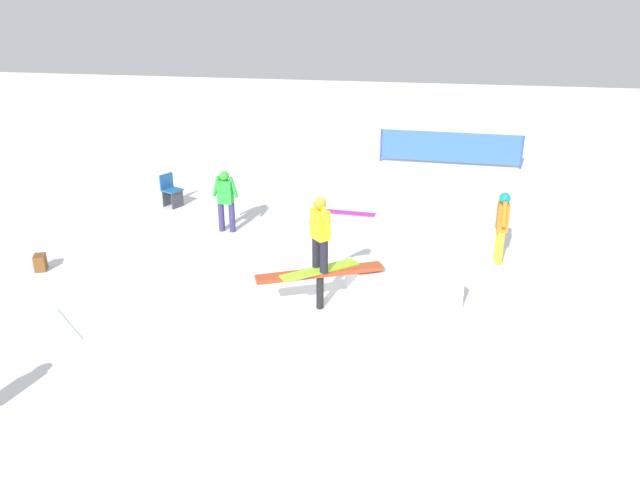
% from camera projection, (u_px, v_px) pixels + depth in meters
% --- Properties ---
extents(ground_plane, '(60.00, 60.00, 0.00)m').
position_uv_depth(ground_plane, '(320.00, 308.00, 11.57)').
color(ground_plane, white).
extents(rail_feature, '(2.25, 1.27, 0.76)m').
position_uv_depth(rail_feature, '(320.00, 276.00, 11.33)').
color(rail_feature, black).
rests_on(rail_feature, ground).
extents(snow_kicker_ramp, '(2.27, 2.13, 0.62)m').
position_uv_depth(snow_kicker_ramp, '(402.00, 283.00, 11.84)').
color(snow_kicker_ramp, white).
rests_on(snow_kicker_ramp, ground).
extents(main_rider_on_rail, '(1.34, 1.21, 1.39)m').
position_uv_depth(main_rider_on_rail, '(320.00, 235.00, 11.02)').
color(main_rider_on_rail, '#97D729').
rests_on(main_rider_on_rail, rail_feature).
extents(bystander_orange, '(0.23, 0.69, 1.56)m').
position_uv_depth(bystander_orange, '(502.00, 224.00, 13.19)').
color(bystander_orange, yellow).
rests_on(bystander_orange, ground).
extents(bystander_green, '(0.65, 0.22, 1.51)m').
position_uv_depth(bystander_green, '(226.00, 198.00, 14.89)').
color(bystander_green, navy).
rests_on(bystander_green, ground).
extents(loose_snowboard_magenta, '(1.35, 0.38, 0.02)m').
position_uv_depth(loose_snowboard_magenta, '(350.00, 213.00, 16.38)').
color(loose_snowboard_magenta, '#C82AA5').
rests_on(loose_snowboard_magenta, ground).
extents(loose_snowboard_white, '(1.21, 1.10, 0.02)m').
position_uv_depth(loose_snowboard_white, '(61.00, 326.00, 10.92)').
color(loose_snowboard_white, white).
rests_on(loose_snowboard_white, ground).
extents(folding_chair, '(0.58, 0.58, 0.88)m').
position_uv_depth(folding_chair, '(171.00, 191.00, 16.79)').
color(folding_chair, '#3F3F44').
rests_on(folding_chair, ground).
extents(backpack_on_snow, '(0.32, 0.36, 0.34)m').
position_uv_depth(backpack_on_snow, '(40.00, 263.00, 13.05)').
color(backpack_on_snow, brown).
rests_on(backpack_on_snow, ground).
extents(safety_fence, '(4.65, 0.22, 1.10)m').
position_uv_depth(safety_fence, '(450.00, 147.00, 20.65)').
color(safety_fence, blue).
rests_on(safety_fence, ground).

